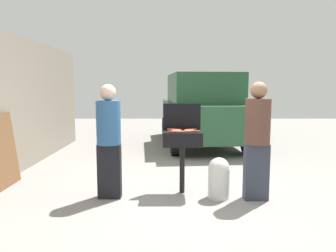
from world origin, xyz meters
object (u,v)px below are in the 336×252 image
Objects in this scene: hot_dog_5 at (178,131)px; hot_dog_7 at (173,129)px; person_right at (259,137)px; hot_dog_11 at (188,131)px; leaning_board at (4,151)px; hot_dog_8 at (192,131)px; person_left at (110,137)px; hot_dog_10 at (194,129)px; hot_dog_0 at (178,130)px; hot_dog_13 at (191,130)px; hot_dog_2 at (182,132)px; hot_dog_3 at (179,130)px; bbq_grill at (184,141)px; hot_dog_15 at (197,131)px; hot_dog_12 at (174,130)px; parked_minivan at (203,109)px; hot_dog_4 at (177,131)px; hot_dog_14 at (174,132)px; hot_dog_9 at (191,130)px; hot_dog_1 at (190,131)px; propane_tank at (220,177)px; hot_dog_6 at (179,131)px.

hot_dog_5 is 1.00× the size of hot_dog_7.
hot_dog_5 is 1.19m from person_right.
leaning_board is (-3.02, 0.40, -0.38)m from hot_dog_11.
person_left reaches higher than hot_dog_8.
hot_dog_10 is 0.08× the size of person_left.
leaning_board is at bearing 174.92° from hot_dog_0.
hot_dog_11 is 0.19m from hot_dog_13.
person_left is (-1.26, -0.34, -0.07)m from hot_dog_10.
person_right reaches higher than hot_dog_2.
hot_dog_3 is 0.11× the size of leaning_board.
hot_dog_5 reaches higher than bbq_grill.
hot_dog_8 is 1.00× the size of hot_dog_15.
hot_dog_12 is at bearing 134.89° from hot_dog_11.
parked_minivan reaches higher than hot_dog_7.
hot_dog_4 is 0.13m from hot_dog_14.
hot_dog_4 is at bearing -167.66° from hot_dog_9.
leaning_board is at bearing 173.66° from hot_dog_8.
hot_dog_5 is 0.24m from hot_dog_13.
hot_dog_1 is at bearing -104.88° from hot_dog_13.
hot_dog_9 and hot_dog_11 have the same top height.
leaning_board is (-3.13, 0.17, -0.38)m from hot_dog_10.
hot_dog_15 is at bearing 12.30° from hot_dog_2.
hot_dog_10 is at bearing 77.48° from parked_minivan.
bbq_grill is 0.21m from hot_dog_8.
hot_dog_9 is 0.04m from hot_dog_13.
hot_dog_2 is at bearing -150.08° from hot_dog_8.
hot_dog_8 is 0.21× the size of propane_tank.
hot_dog_1 is 0.30m from hot_dog_7.
hot_dog_5 is 0.05m from hot_dog_6.
hot_dog_3 reaches higher than bbq_grill.
hot_dog_13 and hot_dog_15 have the same top height.
hot_dog_5 is (-0.05, 0.07, 0.00)m from hot_dog_2.
hot_dog_4 is 0.16m from hot_dog_7.
hot_dog_6 is 0.92m from propane_tank.
hot_dog_3 is 0.96m from propane_tank.
hot_dog_3 is 0.21× the size of propane_tank.
hot_dog_13 is at bearing 75.12° from hot_dog_1.
hot_dog_8 is (0.19, 0.06, 0.00)m from hot_dog_6.
hot_dog_1 is 1.00× the size of hot_dog_2.
hot_dog_12 is at bearing -25.30° from person_right.
hot_dog_2 and hot_dog_14 have the same top height.
hot_dog_6 is 0.03× the size of parked_minivan.
hot_dog_5 is at bearing 175.04° from hot_dog_15.
hot_dog_3 is 0.24m from hot_dog_10.
person_left is at bearing -165.75° from hot_dog_0.
hot_dog_2 is 0.07× the size of person_right.
hot_dog_11 is 3.07m from leaning_board.
person_left reaches higher than leaning_board.
hot_dog_7 is at bearing 73.04° from parked_minivan.
person_right reaches higher than hot_dog_4.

